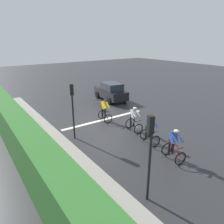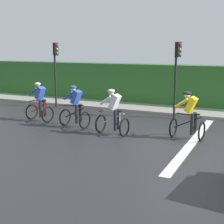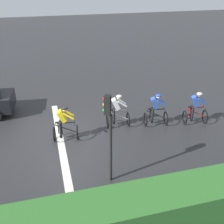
# 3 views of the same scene
# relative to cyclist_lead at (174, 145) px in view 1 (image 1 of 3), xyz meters

# --- Properties ---
(ground_plane) EXTENTS (80.00, 80.00, 0.00)m
(ground_plane) POSITION_rel_cyclist_lead_xyz_m (-0.30, -6.41, -0.80)
(ground_plane) COLOR #28282B
(sidewalk_kerb) EXTENTS (2.80, 24.40, 0.12)m
(sidewalk_kerb) POSITION_rel_cyclist_lead_xyz_m (4.87, -4.41, -0.74)
(sidewalk_kerb) COLOR gray
(sidewalk_kerb) RESTS_ON ground
(stone_wall_low) EXTENTS (0.44, 24.40, 0.44)m
(stone_wall_low) POSITION_rel_cyclist_lead_xyz_m (5.77, -4.41, -0.58)
(stone_wall_low) COLOR gray
(stone_wall_low) RESTS_ON ground
(hedge_wall) EXTENTS (1.10, 24.40, 2.20)m
(hedge_wall) POSITION_rel_cyclist_lead_xyz_m (6.07, -4.41, 0.30)
(hedge_wall) COLOR #2D6628
(hedge_wall) RESTS_ON ground
(road_marking_stop_line) EXTENTS (7.00, 0.30, 0.01)m
(road_marking_stop_line) POSITION_rel_cyclist_lead_xyz_m (-0.30, -6.59, -0.79)
(road_marking_stop_line) COLOR silver
(road_marking_stop_line) RESTS_ON ground
(cyclist_lead) EXTENTS (0.88, 1.19, 1.66)m
(cyclist_lead) POSITION_rel_cyclist_lead_xyz_m (0.00, 0.00, 0.00)
(cyclist_lead) COLOR black
(cyclist_lead) RESTS_ON ground
(cyclist_second) EXTENTS (0.84, 1.18, 1.66)m
(cyclist_second) POSITION_rel_cyclist_lead_xyz_m (-0.33, -1.96, 0.00)
(cyclist_second) COLOR black
(cyclist_second) RESTS_ON ground
(cyclist_mid) EXTENTS (0.82, 1.16, 1.66)m
(cyclist_mid) POSITION_rel_cyclist_lead_xyz_m (-0.71, -3.78, 0.00)
(cyclist_mid) COLOR black
(cyclist_mid) RESTS_ON ground
(cyclist_fourth) EXTENTS (0.82, 1.16, 1.66)m
(cyclist_fourth) POSITION_rel_cyclist_lead_xyz_m (-0.14, -6.36, 0.00)
(cyclist_fourth) COLOR black
(cyclist_fourth) RESTS_ON ground
(car_black) EXTENTS (2.21, 4.26, 1.76)m
(car_black) POSITION_rel_cyclist_lead_xyz_m (-3.74, -10.67, 0.08)
(car_black) COLOR black
(car_black) RESTS_ON ground
(traffic_light_near_crossing) EXTENTS (0.27, 0.29, 3.34)m
(traffic_light_near_crossing) POSITION_rel_cyclist_lead_xyz_m (2.93, -5.11, 1.43)
(traffic_light_near_crossing) COLOR black
(traffic_light_near_crossing) RESTS_ON ground
(traffic_light_far_junction) EXTENTS (0.25, 0.31, 3.34)m
(traffic_light_far_junction) POSITION_rel_cyclist_lead_xyz_m (3.00, 1.21, 1.43)
(traffic_light_far_junction) COLOR black
(traffic_light_far_junction) RESTS_ON ground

